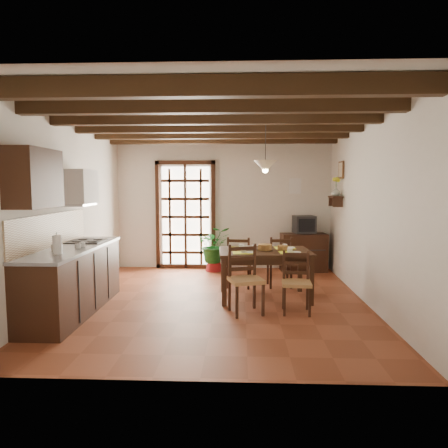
# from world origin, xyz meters

# --- Properties ---
(ground_plane) EXTENTS (5.00, 5.00, 0.00)m
(ground_plane) POSITION_xyz_m (0.00, 0.00, 0.00)
(ground_plane) COLOR brown
(room_shell) EXTENTS (4.52, 5.02, 2.81)m
(room_shell) POSITION_xyz_m (0.00, 0.00, 1.82)
(room_shell) COLOR silver
(room_shell) RESTS_ON ground_plane
(ceiling_beams) EXTENTS (4.50, 4.34, 0.20)m
(ceiling_beams) POSITION_xyz_m (0.00, 0.00, 2.69)
(ceiling_beams) COLOR black
(ceiling_beams) RESTS_ON room_shell
(french_door) EXTENTS (1.26, 0.11, 2.32)m
(french_door) POSITION_xyz_m (-0.80, 2.45, 1.18)
(french_door) COLOR white
(french_door) RESTS_ON ground_plane
(kitchen_counter) EXTENTS (0.64, 2.25, 1.38)m
(kitchen_counter) POSITION_xyz_m (-1.96, -0.60, 0.47)
(kitchen_counter) COLOR black
(kitchen_counter) RESTS_ON ground_plane
(upper_cabinet) EXTENTS (0.35, 0.80, 0.70)m
(upper_cabinet) POSITION_xyz_m (-2.08, -1.30, 1.85)
(upper_cabinet) COLOR black
(upper_cabinet) RESTS_ON room_shell
(range_hood) EXTENTS (0.38, 0.60, 0.54)m
(range_hood) POSITION_xyz_m (-2.05, -0.05, 1.73)
(range_hood) COLOR white
(range_hood) RESTS_ON room_shell
(counter_items) EXTENTS (0.50, 1.43, 0.25)m
(counter_items) POSITION_xyz_m (-1.95, -0.51, 0.96)
(counter_items) COLOR black
(counter_items) RESTS_ON kitchen_counter
(dining_table) EXTENTS (1.46, 0.99, 0.76)m
(dining_table) POSITION_xyz_m (0.74, 0.21, 0.66)
(dining_table) COLOR #321D10
(dining_table) RESTS_ON ground_plane
(chair_near_left) EXTENTS (0.54, 0.53, 0.94)m
(chair_near_left) POSITION_xyz_m (0.44, -0.53, 0.30)
(chair_near_left) COLOR #A87A47
(chair_near_left) RESTS_ON ground_plane
(chair_near_right) EXTENTS (0.41, 0.40, 0.85)m
(chair_near_right) POSITION_xyz_m (1.14, -0.49, 0.27)
(chair_near_right) COLOR #A87A47
(chair_near_right) RESTS_ON ground_plane
(chair_far_left) EXTENTS (0.45, 0.43, 0.89)m
(chair_far_left) POSITION_xyz_m (0.34, 0.90, 0.28)
(chair_far_left) COLOR #A87A47
(chair_far_left) RESTS_ON ground_plane
(chair_far_right) EXTENTS (0.44, 0.42, 0.89)m
(chair_far_right) POSITION_xyz_m (1.05, 0.94, 0.28)
(chair_far_right) COLOR #A87A47
(chair_far_right) RESTS_ON ground_plane
(table_setting) EXTENTS (1.02, 0.68, 0.09)m
(table_setting) POSITION_xyz_m (0.74, 0.21, 0.80)
(table_setting) COLOR yellow
(table_setting) RESTS_ON dining_table
(table_bowl) EXTENTS (0.22, 0.22, 0.05)m
(table_bowl) POSITION_xyz_m (0.49, 0.24, 0.79)
(table_bowl) COLOR white
(table_bowl) RESTS_ON dining_table
(sideboard) EXTENTS (0.95, 0.50, 0.78)m
(sideboard) POSITION_xyz_m (1.66, 2.23, 0.39)
(sideboard) COLOR black
(sideboard) RESTS_ON ground_plane
(crt_tv) EXTENTS (0.46, 0.43, 0.35)m
(crt_tv) POSITION_xyz_m (1.66, 2.22, 0.97)
(crt_tv) COLOR black
(crt_tv) RESTS_ON sideboard
(fuse_box) EXTENTS (0.25, 0.03, 0.32)m
(fuse_box) POSITION_xyz_m (1.50, 2.48, 1.75)
(fuse_box) COLOR white
(fuse_box) RESTS_ON room_shell
(plant_pot) EXTENTS (0.35, 0.35, 0.21)m
(plant_pot) POSITION_xyz_m (-0.18, 2.16, 0.11)
(plant_pot) COLOR maroon
(plant_pot) RESTS_ON ground_plane
(potted_plant) EXTENTS (2.04, 1.86, 1.93)m
(potted_plant) POSITION_xyz_m (-0.18, 2.16, 0.57)
(potted_plant) COLOR #144C19
(potted_plant) RESTS_ON ground_plane
(wall_shelf) EXTENTS (0.20, 0.42, 0.20)m
(wall_shelf) POSITION_xyz_m (2.14, 1.60, 1.51)
(wall_shelf) COLOR black
(wall_shelf) RESTS_ON room_shell
(shelf_vase) EXTENTS (0.15, 0.15, 0.15)m
(shelf_vase) POSITION_xyz_m (2.14, 1.60, 1.65)
(shelf_vase) COLOR #B2BFB2
(shelf_vase) RESTS_ON wall_shelf
(shelf_flowers) EXTENTS (0.14, 0.14, 0.36)m
(shelf_flowers) POSITION_xyz_m (2.14, 1.60, 1.86)
(shelf_flowers) COLOR yellow
(shelf_flowers) RESTS_ON shelf_vase
(framed_picture) EXTENTS (0.03, 0.32, 0.32)m
(framed_picture) POSITION_xyz_m (2.22, 1.60, 2.05)
(framed_picture) COLOR brown
(framed_picture) RESTS_ON room_shell
(pendant_lamp) EXTENTS (0.36, 0.36, 0.84)m
(pendant_lamp) POSITION_xyz_m (0.74, 0.31, 2.08)
(pendant_lamp) COLOR black
(pendant_lamp) RESTS_ON room_shell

